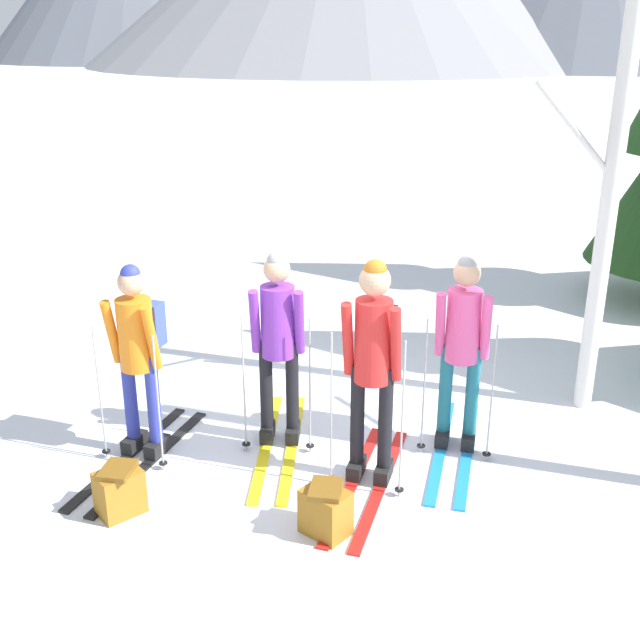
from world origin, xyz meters
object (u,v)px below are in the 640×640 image
at_px(skier_in_pink, 462,343).
at_px(backpack_on_snow_beside, 120,491).
at_px(skier_in_red, 373,359).
at_px(skier_in_purple, 278,343).
at_px(backpack_on_snow_front, 326,510).
at_px(skier_in_orange, 138,352).
at_px(birch_tree_tall, 611,182).

height_order(skier_in_pink, backpack_on_snow_beside, skier_in_pink).
relative_size(skier_in_red, backpack_on_snow_beside, 4.53).
relative_size(skier_in_purple, skier_in_red, 1.00).
height_order(skier_in_pink, backpack_on_snow_front, skier_in_pink).
distance_m(skier_in_orange, skier_in_red, 1.89).
distance_m(skier_in_orange, backpack_on_snow_beside, 1.13).
distance_m(skier_in_purple, backpack_on_snow_front, 1.53).
height_order(skier_in_red, skier_in_pink, skier_in_red).
bearing_deg(skier_in_red, skier_in_purple, 151.17).
bearing_deg(skier_in_purple, backpack_on_snow_front, -64.32).
bearing_deg(skier_in_orange, backpack_on_snow_front, -27.35).
bearing_deg(skier_in_red, birch_tree_tall, 40.31).
height_order(backpack_on_snow_front, backpack_on_snow_beside, same).
height_order(skier_in_orange, backpack_on_snow_beside, skier_in_orange).
bearing_deg(birch_tree_tall, backpack_on_snow_front, -131.93).
bearing_deg(backpack_on_snow_beside, birch_tree_tall, 32.72).
bearing_deg(skier_in_purple, backpack_on_snow_beside, -127.94).
bearing_deg(backpack_on_snow_beside, backpack_on_snow_front, -0.16).
relative_size(skier_in_pink, backpack_on_snow_front, 4.40).
bearing_deg(skier_in_pink, skier_in_orange, -168.26).
relative_size(skier_in_purple, backpack_on_snow_front, 4.55).
relative_size(skier_in_orange, skier_in_purple, 0.97).
height_order(birch_tree_tall, backpack_on_snow_beside, birch_tree_tall).
distance_m(skier_in_red, backpack_on_snow_front, 1.16).
bearing_deg(backpack_on_snow_front, skier_in_red, 72.35).
distance_m(skier_in_pink, birch_tree_tall, 1.91).
xyz_separation_m(skier_in_pink, backpack_on_snow_beside, (-2.43, -1.38, -0.76)).
bearing_deg(skier_in_red, backpack_on_snow_front, -107.65).
xyz_separation_m(skier_in_purple, backpack_on_snow_front, (0.58, -1.21, -0.73)).
xyz_separation_m(skier_in_orange, backpack_on_snow_front, (1.65, -0.85, -0.73)).
relative_size(skier_in_pink, birch_tree_tall, 0.42).
distance_m(skier_in_red, backpack_on_snow_beside, 2.09).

